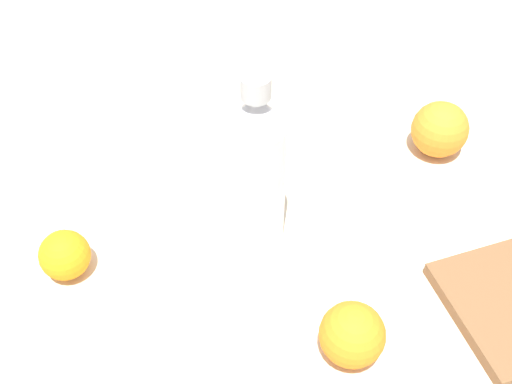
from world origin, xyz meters
TOP-DOWN VIEW (x-y plane):
  - ground_plane at (0.00, 0.00)m, footprint 2.40×2.40m
  - water_bottle at (0.00, 0.05)m, footprint 0.07×0.07m
  - orange_0 at (-0.26, -0.11)m, footprint 0.08×0.08m
  - orange_1 at (-0.10, 0.22)m, footprint 0.07×0.07m
  - orange_2 at (0.23, 0.11)m, footprint 0.06×0.06m

SIDE VIEW (x-z plane):
  - ground_plane at x=0.00m, z-range 0.00..0.00m
  - orange_2 at x=0.23m, z-range 0.00..0.06m
  - orange_1 at x=-0.10m, z-range 0.00..0.07m
  - orange_0 at x=-0.26m, z-range 0.00..0.08m
  - water_bottle at x=0.00m, z-range -0.01..0.24m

